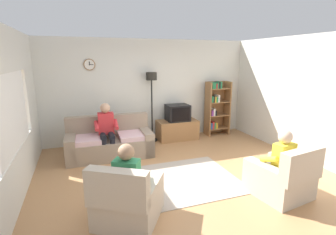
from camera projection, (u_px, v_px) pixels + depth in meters
name	position (u px, v px, depth m)	size (l,w,h in m)	color
ground_plane	(188.00, 177.00, 4.86)	(12.00, 12.00, 0.00)	#B27F51
back_wall_assembly	(149.00, 90.00, 6.99)	(6.20, 0.17, 2.70)	silver
left_wall_assembly	(6.00, 121.00, 3.65)	(0.12, 5.80, 2.70)	silver
right_wall	(311.00, 99.00, 5.48)	(0.12, 5.80, 2.70)	silver
couch	(110.00, 143.00, 5.87)	(1.92, 0.93, 0.90)	gray
tv_stand	(177.00, 130.00, 7.08)	(1.10, 0.56, 0.54)	olive
tv	(178.00, 113.00, 6.94)	(0.60, 0.49, 0.44)	black
bookshelf	(216.00, 107.00, 7.42)	(0.68, 0.36, 1.56)	olive
floor_lamp	(152.00, 88.00, 6.67)	(0.28, 0.28, 1.85)	black
armchair_near_window	(128.00, 201.00, 3.51)	(1.15, 1.17, 0.90)	#BCAD99
armchair_near_bookshelf	(281.00, 179.00, 4.16)	(0.92, 0.99, 0.90)	#BCAD99
area_rug	(177.00, 181.00, 4.71)	(2.20, 1.70, 0.01)	#AD9E8E
person_on_couch	(107.00, 128.00, 5.66)	(0.52, 0.54, 1.24)	red
person_in_left_armchair	(129.00, 177.00, 3.53)	(0.61, 0.64, 1.12)	#338C59
person_in_right_armchair	(278.00, 159.00, 4.17)	(0.55, 0.58, 1.12)	yellow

